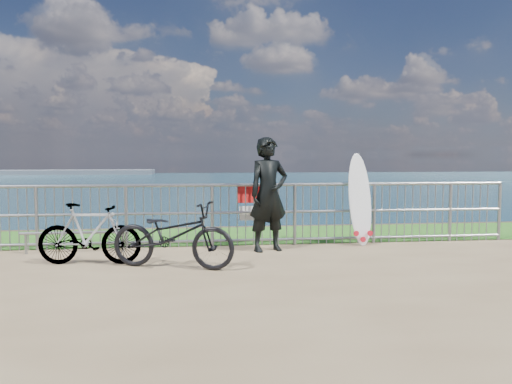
{
  "coord_description": "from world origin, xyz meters",
  "views": [
    {
      "loc": [
        -0.8,
        -7.27,
        1.64
      ],
      "look_at": [
        0.24,
        1.2,
        1.0
      ],
      "focal_mm": 35.0,
      "sensor_mm": 36.0,
      "label": 1
    }
  ],
  "objects": [
    {
      "name": "bike_rack",
      "position": [
        -2.8,
        1.26,
        0.3
      ],
      "size": [
        1.77,
        0.05,
        0.37
      ],
      "color": "gray",
      "rests_on": "ground"
    },
    {
      "name": "seascape",
      "position": [
        -43.75,
        147.49,
        -4.03
      ],
      "size": [
        260.0,
        260.0,
        5.0
      ],
      "color": "brown",
      "rests_on": "ground"
    },
    {
      "name": "grass_strip",
      "position": [
        0.0,
        2.7,
        0.01
      ],
      "size": [
        120.0,
        120.0,
        0.0
      ],
      "primitive_type": "plane",
      "color": "#26641B",
      "rests_on": "ground"
    },
    {
      "name": "surfer",
      "position": [
        0.44,
        1.06,
        0.97
      ],
      "size": [
        0.82,
        0.67,
        1.94
      ],
      "primitive_type": "imported",
      "rotation": [
        0.0,
        0.0,
        0.33
      ],
      "color": "black",
      "rests_on": "ground"
    },
    {
      "name": "bicycle_near",
      "position": [
        -1.13,
        -0.06,
        0.48
      ],
      "size": [
        1.95,
        1.21,
        0.97
      ],
      "primitive_type": "imported",
      "rotation": [
        0.0,
        0.0,
        1.24
      ],
      "color": "black",
      "rests_on": "ground"
    },
    {
      "name": "surfboard",
      "position": [
        2.18,
        1.44,
        0.77
      ],
      "size": [
        0.49,
        0.45,
        1.68
      ],
      "color": "silver",
      "rests_on": "ground"
    },
    {
      "name": "railing",
      "position": [
        0.02,
        1.6,
        0.58
      ],
      "size": [
        10.06,
        0.1,
        1.13
      ],
      "color": "gray",
      "rests_on": "ground"
    },
    {
      "name": "bicycle_far",
      "position": [
        -2.37,
        0.34,
        0.46
      ],
      "size": [
        1.57,
        0.58,
        0.92
      ],
      "primitive_type": "imported",
      "rotation": [
        0.0,
        0.0,
        1.47
      ],
      "color": "black",
      "rests_on": "ground"
    }
  ]
}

